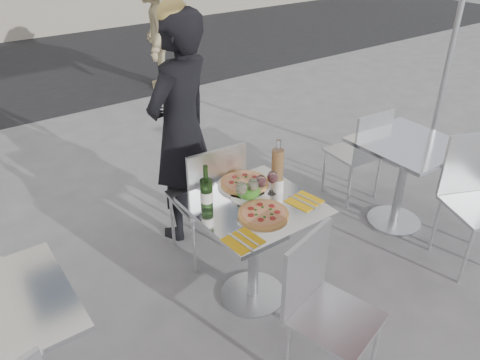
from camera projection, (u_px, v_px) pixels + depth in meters
ground at (253, 295)px, 3.22m from camera, size 80.00×80.00×0.00m
street_asphalt at (18, 68)px, 7.78m from camera, size 24.00×5.00×0.00m
main_table at (254, 232)px, 2.95m from camera, size 0.72×0.72×0.75m
side_table_right at (404, 166)px, 3.71m from camera, size 0.72×0.72×0.75m
chair_far at (210, 194)px, 3.29m from camera, size 0.47×0.48×0.96m
chair_near at (322, 299)px, 2.45m from camera, size 0.50×0.51×0.90m
side_chair_rfar at (362, 148)px, 4.04m from camera, size 0.43×0.44×0.87m
side_chair_rnear at (475, 190)px, 3.33m from camera, size 0.58×0.59×0.97m
woman_diner at (181, 131)px, 3.46m from camera, size 0.76×0.64×1.77m
pedestrian_b at (153, 30)px, 6.61m from camera, size 0.97×1.21×1.64m
pizza_near at (263, 214)px, 2.74m from camera, size 0.30×0.30×0.02m
pizza_far at (244, 183)px, 3.03m from camera, size 0.35×0.35×0.03m
salad_plate at (248, 192)px, 2.89m from camera, size 0.22×0.22×0.09m
wine_bottle at (206, 193)px, 2.74m from camera, size 0.07×0.08×0.29m
carafe at (278, 164)px, 3.04m from camera, size 0.08×0.08×0.29m
sugar_shaker at (278, 185)px, 2.94m from camera, size 0.06×0.06×0.11m
wineglass_white_a at (241, 189)px, 2.79m from camera, size 0.07×0.07×0.16m
wineglass_white_b at (253, 185)px, 2.82m from camera, size 0.07×0.07×0.16m
wineglass_red_a at (261, 182)px, 2.86m from camera, size 0.07×0.07×0.16m
wineglass_red_b at (272, 178)px, 2.90m from camera, size 0.07×0.07×0.16m
napkin_left at (243, 241)px, 2.53m from camera, size 0.20×0.20×0.01m
napkin_right at (304, 201)px, 2.87m from camera, size 0.21×0.21×0.01m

